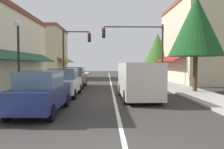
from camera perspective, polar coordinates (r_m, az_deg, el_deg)
The scene contains 15 objects.
ground_plane at distance 22.17m, azimuth -0.23°, elevation -2.54°, with size 80.00×80.00×0.00m, color #33302D.
sidewalk_left at distance 22.73m, azimuth -14.24°, elevation -2.34°, with size 2.60×56.00×0.12m, color #A39E99.
sidewalk_right at distance 22.94m, azimuth 13.65°, elevation -2.28°, with size 2.60×56.00×0.12m, color #A39E99.
lane_center_stripe at distance 22.17m, azimuth -0.23°, elevation -2.53°, with size 0.14×52.00×0.01m, color silver.
storefront_right_block at distance 25.98m, azimuth 20.28°, elevation 7.57°, with size 5.84×10.20×8.60m.
storefront_far_left at distance 33.25m, azimuth -16.55°, elevation 5.38°, with size 5.91×8.20×7.23m.
parked_car_nearest_left at distance 9.66m, azimuth -17.94°, elevation -4.39°, with size 1.84×4.13×1.77m.
parked_car_second_left at distance 14.31m, azimuth -12.20°, elevation -2.01°, with size 1.79×4.11×1.77m.
parked_car_third_left at distance 19.57m, azimuth -9.54°, elevation -0.71°, with size 1.79×4.10×1.77m.
van_in_lane at distance 12.96m, azimuth 6.78°, elevation -1.28°, with size 2.08×5.22×2.12m.
traffic_signal_mast_arm at distance 20.96m, azimuth 7.61°, elevation 7.99°, with size 5.75×0.50×5.75m.
traffic_signal_left_corner at distance 22.65m, azimuth -10.16°, elevation 6.73°, with size 2.86×0.50×5.53m.
street_lamp_left_near at distance 12.95m, azimuth -23.03°, elevation 6.81°, with size 0.36×0.36×4.43m.
tree_right_near at distance 16.87m, azimuth 20.89°, elevation 11.54°, with size 3.81×3.81×6.79m.
tree_right_far at distance 29.78m, azimuth 11.69°, elevation 6.48°, with size 3.73×3.73×6.06m.
Camera 1 is at (-0.45, -4.07, 2.07)m, focal length 35.39 mm.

